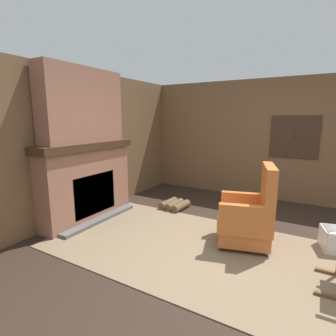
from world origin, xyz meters
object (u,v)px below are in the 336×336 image
(storage_case, at_px, (108,135))
(decorative_plate_on_mantel, at_px, (85,133))
(armchair, at_px, (249,217))
(oil_lamp_vase, at_px, (56,138))
(firewood_stack, at_px, (175,205))

(storage_case, relative_size, decorative_plate_on_mantel, 0.90)
(armchair, height_order, oil_lamp_vase, oil_lamp_vase)
(oil_lamp_vase, xyz_separation_m, decorative_plate_on_mantel, (-0.02, 0.55, 0.05))
(decorative_plate_on_mantel, bearing_deg, firewood_stack, 45.79)
(armchair, height_order, decorative_plate_on_mantel, decorative_plate_on_mantel)
(firewood_stack, xyz_separation_m, storage_case, (-1.01, -0.58, 1.26))
(storage_case, bearing_deg, armchair, -4.12)
(firewood_stack, xyz_separation_m, decorative_plate_on_mantel, (-1.03, -1.06, 1.32))
(armchair, bearing_deg, firewood_stack, -42.25)
(firewood_stack, distance_m, decorative_plate_on_mantel, 1.98)
(firewood_stack, bearing_deg, oil_lamp_vase, -122.14)
(firewood_stack, height_order, decorative_plate_on_mantel, decorative_plate_on_mantel)
(armchair, bearing_deg, decorative_plate_on_mantel, -8.31)
(oil_lamp_vase, bearing_deg, firewood_stack, 57.86)
(oil_lamp_vase, height_order, storage_case, oil_lamp_vase)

